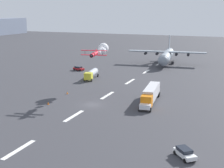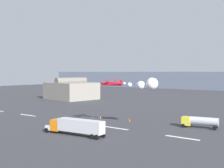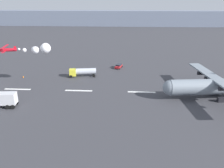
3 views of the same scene
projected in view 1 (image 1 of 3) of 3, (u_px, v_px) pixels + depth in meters
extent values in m
plane|color=#38383D|center=(92.00, 105.00, 77.04)|extent=(440.00, 440.00, 0.00)
cube|color=white|center=(19.00, 149.00, 52.25)|extent=(8.00, 0.90, 0.01)
cube|color=white|center=(74.00, 116.00, 68.78)|extent=(8.00, 0.90, 0.01)
cube|color=white|center=(107.00, 95.00, 85.31)|extent=(8.00, 0.90, 0.01)
cube|color=white|center=(130.00, 81.00, 101.84)|extent=(8.00, 0.90, 0.01)
cube|color=white|center=(146.00, 71.00, 118.37)|extent=(8.00, 0.90, 0.01)
cube|color=white|center=(159.00, 64.00, 134.90)|extent=(8.00, 0.90, 0.01)
cylinder|color=gray|center=(167.00, 56.00, 134.15)|extent=(25.53, 7.29, 4.19)
sphere|color=gray|center=(163.00, 61.00, 122.31)|extent=(3.98, 3.98, 3.98)
cube|color=gray|center=(167.00, 52.00, 133.73)|extent=(7.16, 32.20, 0.40)
cylinder|color=black|center=(146.00, 53.00, 135.81)|extent=(2.52, 1.39, 1.10)
cylinder|color=black|center=(157.00, 54.00, 134.58)|extent=(2.52, 1.39, 1.10)
cylinder|color=black|center=(176.00, 54.00, 132.53)|extent=(2.52, 1.39, 1.10)
cylinder|color=black|center=(188.00, 55.00, 131.30)|extent=(2.52, 1.39, 1.10)
cube|color=gray|center=(169.00, 42.00, 142.95)|extent=(2.82, 0.65, 6.00)
cube|color=gray|center=(169.00, 52.00, 144.03)|extent=(3.10, 9.18, 0.24)
cube|color=black|center=(173.00, 62.00, 135.04)|extent=(3.30, 1.39, 1.20)
cube|color=black|center=(160.00, 62.00, 136.36)|extent=(3.30, 1.39, 1.20)
cylinder|color=red|center=(94.00, 54.00, 81.02)|extent=(5.83, 2.16, 0.95)
cube|color=red|center=(94.00, 55.00, 80.86)|extent=(2.11, 6.64, 0.12)
cube|color=red|center=(94.00, 50.00, 80.61)|extent=(2.11, 6.64, 0.12)
cylinder|color=black|center=(103.00, 53.00, 80.34)|extent=(0.08, 0.08, 1.15)
cylinder|color=black|center=(85.00, 53.00, 81.13)|extent=(0.08, 0.08, 1.15)
cube|color=red|center=(96.00, 51.00, 83.41)|extent=(0.71, 0.25, 1.10)
cube|color=red|center=(96.00, 53.00, 83.50)|extent=(1.01, 2.08, 0.08)
cone|color=black|center=(91.00, 56.00, 77.93)|extent=(0.86, 0.94, 0.81)
sphere|color=white|center=(98.00, 52.00, 84.49)|extent=(0.70, 0.70, 0.70)
sphere|color=white|center=(99.00, 52.00, 85.98)|extent=(1.18, 1.18, 1.18)
sphere|color=white|center=(100.00, 51.00, 88.70)|extent=(1.84, 1.84, 1.84)
sphere|color=white|center=(102.00, 51.00, 89.00)|extent=(2.09, 2.09, 2.09)
sphere|color=white|center=(103.00, 48.00, 91.72)|extent=(3.03, 3.03, 3.03)
cube|color=silver|center=(145.00, 107.00, 71.61)|extent=(1.87, 2.66, 1.10)
cube|color=orange|center=(147.00, 101.00, 73.31)|extent=(2.66, 2.75, 2.60)
cube|color=silver|center=(152.00, 92.00, 79.77)|extent=(11.81, 3.77, 2.80)
cylinder|color=black|center=(150.00, 110.00, 71.21)|extent=(1.13, 0.47, 1.10)
cylinder|color=black|center=(159.00, 95.00, 83.57)|extent=(1.13, 0.47, 1.10)
cylinder|color=black|center=(159.00, 94.00, 84.69)|extent=(1.13, 0.47, 1.10)
cylinder|color=black|center=(139.00, 109.00, 71.88)|extent=(1.13, 0.47, 1.10)
cylinder|color=black|center=(149.00, 94.00, 84.24)|extent=(1.13, 0.47, 1.10)
cylinder|color=black|center=(150.00, 93.00, 85.37)|extent=(1.13, 0.47, 1.10)
cube|color=yellow|center=(88.00, 76.00, 102.13)|extent=(2.57, 2.73, 2.20)
cylinder|color=#B7BCC6|center=(92.00, 73.00, 106.38)|extent=(7.12, 3.20, 2.10)
cylinder|color=black|center=(92.00, 80.00, 101.55)|extent=(1.04, 0.48, 1.00)
cylinder|color=black|center=(98.00, 75.00, 108.92)|extent=(1.04, 0.48, 1.00)
cylinder|color=black|center=(84.00, 80.00, 102.07)|extent=(1.04, 0.48, 1.00)
cylinder|color=black|center=(91.00, 75.00, 109.45)|extent=(1.04, 0.48, 1.00)
cube|color=white|center=(185.00, 154.00, 49.22)|extent=(4.34, 4.11, 0.65)
cube|color=#1E232D|center=(184.00, 150.00, 49.26)|extent=(2.98, 2.90, 0.55)
cylinder|color=black|center=(195.00, 159.00, 48.22)|extent=(0.63, 0.59, 0.64)
cylinder|color=black|center=(185.00, 151.00, 50.92)|extent=(0.63, 0.59, 0.64)
cylinder|color=black|center=(185.00, 161.00, 47.66)|extent=(0.63, 0.59, 0.64)
cylinder|color=black|center=(175.00, 153.00, 50.36)|extent=(0.63, 0.59, 0.64)
cube|color=#B21E23|center=(79.00, 69.00, 120.48)|extent=(3.01, 4.72, 0.65)
cube|color=#1E232D|center=(78.00, 67.00, 120.47)|extent=(2.36, 3.00, 0.55)
cylinder|color=black|center=(83.00, 70.00, 120.28)|extent=(0.40, 0.68, 0.64)
cylinder|color=black|center=(78.00, 69.00, 122.18)|extent=(0.40, 0.68, 0.64)
cylinder|color=black|center=(80.00, 70.00, 118.93)|extent=(0.40, 0.68, 0.64)
cylinder|color=black|center=(74.00, 69.00, 120.83)|extent=(0.40, 0.68, 0.64)
cone|color=orange|center=(48.00, 103.00, 76.97)|extent=(0.44, 0.44, 0.75)
cone|color=orange|center=(67.00, 93.00, 86.62)|extent=(0.44, 0.44, 0.75)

